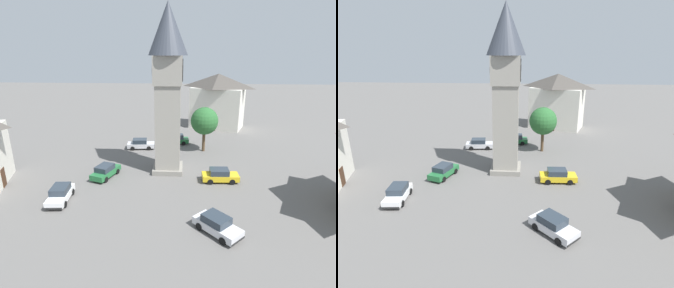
{
  "view_description": "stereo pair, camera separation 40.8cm",
  "coord_description": "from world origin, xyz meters",
  "views": [
    {
      "loc": [
        31.63,
        1.95,
        14.11
      ],
      "look_at": [
        0.0,
        0.0,
        3.48
      ],
      "focal_mm": 29.38,
      "sensor_mm": 36.0,
      "label": 1
    },
    {
      "loc": [
        31.61,
        2.36,
        14.11
      ],
      "look_at": [
        0.0,
        0.0,
        3.48
      ],
      "focal_mm": 29.38,
      "sensor_mm": 36.0,
      "label": 2
    }
  ],
  "objects": [
    {
      "name": "building_terrace_right",
      "position": [
        -21.56,
        8.18,
        5.24
      ],
      "size": [
        9.13,
        11.48,
        10.29
      ],
      "color": "silver",
      "rests_on": "ground"
    },
    {
      "name": "ground_plane",
      "position": [
        0.0,
        0.0,
        0.0
      ],
      "size": [
        200.0,
        200.0,
        0.0
      ],
      "primitive_type": "plane",
      "color": "#605E5B"
    },
    {
      "name": "car_red_corner",
      "position": [
        -7.89,
        -4.68,
        0.76
      ],
      "size": [
        2.11,
        4.27,
        1.53
      ],
      "color": "silver",
      "rests_on": "ground"
    },
    {
      "name": "car_white_side",
      "position": [
        2.41,
        -7.25,
        0.76
      ],
      "size": [
        4.45,
        2.89,
        1.53
      ],
      "color": "#236B38",
      "rests_on": "ground"
    },
    {
      "name": "car_silver_kerb",
      "position": [
        2.78,
        6.12,
        0.76
      ],
      "size": [
        1.96,
        4.2,
        1.53
      ],
      "color": "gold",
      "rests_on": "ground"
    },
    {
      "name": "car_blue_kerb",
      "position": [
        12.32,
        4.76,
        0.76
      ],
      "size": [
        4.13,
        4.09,
        1.53
      ],
      "color": "silver",
      "rests_on": "ground"
    },
    {
      "name": "tree",
      "position": [
        -7.46,
        4.85,
        4.58
      ],
      "size": [
        4.0,
        4.0,
        6.61
      ],
      "color": "brown",
      "rests_on": "ground"
    },
    {
      "name": "clock_tower",
      "position": [
        0.0,
        0.0,
        11.36
      ],
      "size": [
        4.37,
        4.37,
        19.49
      ],
      "color": "gray",
      "rests_on": "ground"
    },
    {
      "name": "car_black_far",
      "position": [
        -10.61,
        0.63,
        0.76
      ],
      "size": [
        2.1,
        4.27,
        1.53
      ],
      "color": "#236B38",
      "rests_on": "ground"
    },
    {
      "name": "car_green_alley",
      "position": [
        8.1,
        -10.21,
        0.76
      ],
      "size": [
        4.27,
        2.1,
        1.53
      ],
      "color": "white",
      "rests_on": "ground"
    },
    {
      "name": "pedestrian",
      "position": [
        -8.04,
        -1.57,
        1.01
      ],
      "size": [
        0.5,
        0.37,
        1.69
      ],
      "color": "#2D3351",
      "rests_on": "ground"
    }
  ]
}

